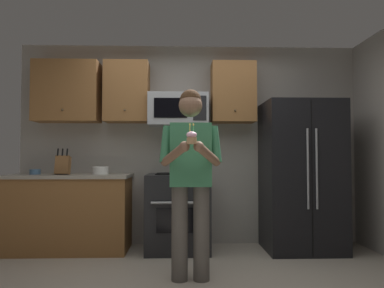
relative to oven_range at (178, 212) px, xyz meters
name	(u,v)px	position (x,y,z in m)	size (l,w,h in m)	color
wall_back	(190,144)	(0.15, 0.39, 0.84)	(4.40, 0.10, 2.60)	gray
oven_range	(178,212)	(0.00, 0.00, 0.00)	(0.76, 0.70, 0.93)	black
microwave	(178,110)	(0.00, 0.12, 1.26)	(0.74, 0.41, 0.40)	#9EA0A5
refrigerator	(301,176)	(1.50, -0.04, 0.44)	(0.90, 0.75, 1.80)	black
cabinet_row_upper	(133,92)	(-0.57, 0.17, 1.49)	(2.78, 0.36, 0.76)	brown
counter_left	(70,212)	(-1.30, 0.02, 0.00)	(1.44, 0.66, 0.92)	brown
knife_block	(63,165)	(-1.38, -0.03, 0.57)	(0.16, 0.15, 0.32)	brown
bowl_large_white	(100,170)	(-0.94, 0.02, 0.51)	(0.20, 0.20, 0.09)	white
bowl_small_colored	(35,172)	(-1.72, 0.01, 0.49)	(0.13, 0.13, 0.06)	#4C7299
person	(191,172)	(0.12, -1.06, 0.53)	(0.60, 0.48, 1.76)	#4C4742
cupcake	(192,137)	(0.12, -1.39, 0.83)	(0.09, 0.09, 0.17)	#A87F56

